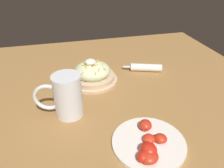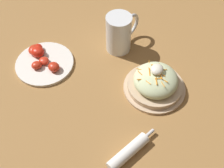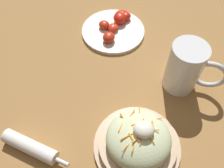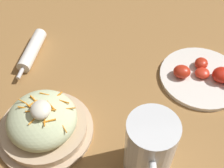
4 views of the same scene
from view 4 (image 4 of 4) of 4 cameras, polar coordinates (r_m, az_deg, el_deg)
name	(u,v)px [view 4 (image 4 of 4)]	position (r m, az deg, el deg)	size (l,w,h in m)	color
ground_plane	(129,113)	(0.70, 3.41, -5.66)	(1.43, 1.43, 0.00)	#9E703D
salad_plate	(43,123)	(0.65, -13.37, -7.43)	(0.22, 0.22, 0.11)	#D1B28E
beer_mug	(149,151)	(0.57, 7.33, -12.99)	(0.16, 0.10, 0.15)	white
napkin_roll	(32,50)	(0.84, -15.44, 6.40)	(0.18, 0.08, 0.04)	white
tomato_plate	(205,76)	(0.79, 17.86, 1.55)	(0.22, 0.22, 0.05)	white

